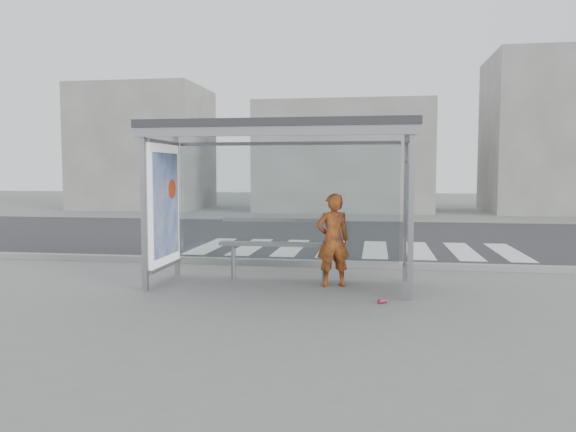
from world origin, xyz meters
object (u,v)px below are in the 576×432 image
Objects in this scene: bus_shelter at (258,163)px; bench at (279,244)px; person at (333,240)px; soda_can at (382,301)px.

bench is (0.25, 0.43, -1.37)m from bus_shelter.
person is 0.74× the size of bench.
bus_shelter is at bearing -120.22° from bench.
person is (1.20, 0.03, -1.23)m from bus_shelter.
bus_shelter is 34.46× the size of soda_can.
soda_can is at bearing -27.42° from bus_shelter.
bench is (-0.95, 0.40, -0.14)m from person.
soda_can is at bearing -40.23° from bench.
soda_can is (0.78, -1.06, -0.71)m from person.
bus_shelter is 1.72m from person.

